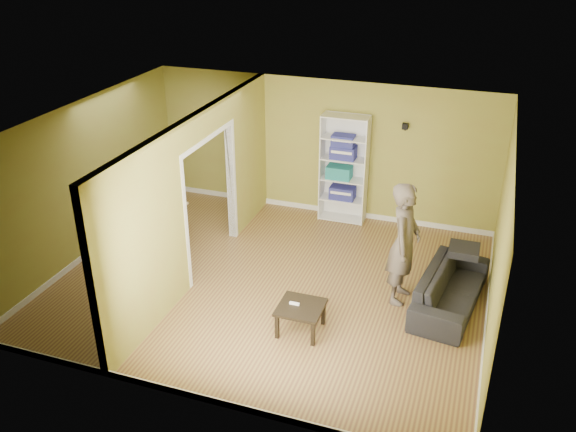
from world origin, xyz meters
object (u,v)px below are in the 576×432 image
(chair_far, at_px, (173,207))
(chair_left, at_px, (117,212))
(dining_table, at_px, (149,208))
(coffee_table, at_px, (301,310))
(chair_near, at_px, (132,228))
(bookshelf, at_px, (345,168))
(person, at_px, (405,234))
(sofa, at_px, (451,283))

(chair_far, bearing_deg, chair_left, 55.21)
(dining_table, bearing_deg, chair_left, 178.62)
(coffee_table, relative_size, chair_far, 0.70)
(dining_table, distance_m, chair_near, 0.57)
(bookshelf, relative_size, coffee_table, 3.33)
(chair_left, xyz_separation_m, chair_far, (0.81, 0.56, -0.02))
(coffee_table, height_order, chair_far, chair_far)
(coffee_table, relative_size, dining_table, 0.53)
(bookshelf, height_order, chair_near, bookshelf)
(person, relative_size, chair_left, 2.40)
(dining_table, xyz_separation_m, chair_near, (-0.01, -0.55, -0.13))
(coffee_table, bearing_deg, chair_near, 161.90)
(dining_table, relative_size, chair_far, 1.32)
(dining_table, bearing_deg, bookshelf, 34.21)
(bookshelf, relative_size, dining_table, 1.78)
(chair_left, bearing_deg, person, 92.72)
(sofa, bearing_deg, bookshelf, 51.55)
(bookshelf, height_order, chair_far, bookshelf)
(coffee_table, bearing_deg, dining_table, 153.69)
(bookshelf, relative_size, chair_near, 2.00)
(coffee_table, xyz_separation_m, chair_far, (-3.18, 2.21, 0.09))
(bookshelf, distance_m, coffee_table, 3.73)
(bookshelf, bearing_deg, chair_left, -151.23)
(person, height_order, coffee_table, person)
(chair_far, bearing_deg, bookshelf, -132.60)
(dining_table, bearing_deg, person, -4.84)
(chair_left, distance_m, chair_near, 0.88)
(sofa, height_order, chair_left, chair_left)
(sofa, distance_m, chair_left, 5.88)
(sofa, distance_m, coffee_table, 2.30)
(coffee_table, height_order, dining_table, dining_table)
(bookshelf, bearing_deg, sofa, -46.37)
(coffee_table, distance_m, dining_table, 3.71)
(chair_near, relative_size, chair_far, 1.17)
(chair_left, bearing_deg, coffee_table, 74.60)
(dining_table, xyz_separation_m, chair_left, (-0.68, 0.02, -0.18))
(person, distance_m, dining_table, 4.51)
(coffee_table, xyz_separation_m, dining_table, (-3.31, 1.64, 0.29))
(chair_left, bearing_deg, dining_table, 95.72)
(chair_left, bearing_deg, chair_near, 56.73)
(person, height_order, bookshelf, person)
(chair_left, bearing_deg, chair_far, 131.84)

